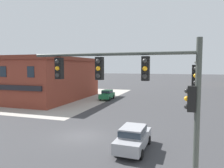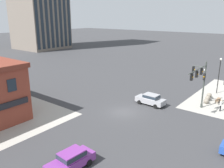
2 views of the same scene
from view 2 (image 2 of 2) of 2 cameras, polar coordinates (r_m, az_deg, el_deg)
ground_plane at (r=32.81m, az=2.81°, el=-6.85°), size 320.00×320.00×0.00m
traffic_signal_main at (r=34.08m, az=20.61°, el=1.20°), size 6.70×2.09×6.80m
bollard_sphere_curb_a at (r=38.47m, az=21.95°, el=-3.89°), size 0.77×0.77×0.77m
bollard_sphere_curb_b at (r=39.96m, az=22.27°, el=-3.18°), size 0.77×0.77×0.77m
bollard_sphere_curb_c at (r=41.41m, az=22.56°, el=-2.55°), size 0.77×0.77×0.77m
bench_near_signal at (r=39.84m, az=24.37°, el=-3.58°), size 1.80×0.49×0.49m
pedestrian_at_curb at (r=36.09m, az=24.96°, el=-4.53°), size 0.55×0.23×1.72m
street_lamp_corner_near at (r=37.30m, az=21.42°, el=0.42°), size 0.36×0.36×5.42m
street_lamp_mid_sidewalk at (r=43.37m, az=24.63°, el=2.69°), size 0.36×0.36×6.12m
car_main_southbound_near at (r=35.51m, az=9.38°, el=-3.62°), size 1.99×4.45×1.68m
car_cross_eastbound at (r=21.60m, az=-9.95°, el=-17.69°), size 4.50×2.11×1.68m
car_main_mid at (r=43.71m, az=-22.40°, el=-0.84°), size 2.05×4.48×1.68m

